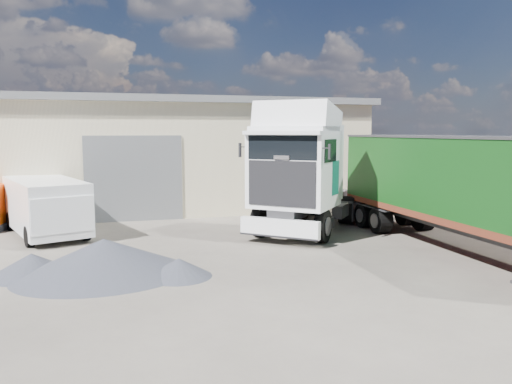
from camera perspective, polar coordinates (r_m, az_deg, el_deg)
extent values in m
plane|color=black|center=(12.33, -2.22, -10.87)|extent=(120.00, 120.00, 0.00)
cube|color=beige|center=(27.63, -22.61, 3.78)|extent=(30.00, 12.00, 5.00)
cube|color=#525557|center=(27.64, -22.87, 9.27)|extent=(30.60, 12.60, 0.30)
cube|color=#525557|center=(21.49, -13.76, 1.49)|extent=(4.00, 0.08, 3.60)
cube|color=#525557|center=(27.65, -22.89, 9.68)|extent=(30.60, 0.40, 0.15)
cube|color=maroon|center=(22.63, 23.33, -0.02)|extent=(0.35, 26.00, 2.50)
cylinder|color=black|center=(17.50, 3.97, -3.60)|extent=(2.76, 2.60, 1.15)
cylinder|color=black|center=(21.02, 7.65, -1.86)|extent=(2.80, 2.64, 1.15)
cylinder|color=black|center=(22.46, 8.80, -1.32)|extent=(2.80, 2.64, 1.15)
cube|color=#2D2D30|center=(19.85, 6.65, -1.20)|extent=(5.38, 6.04, 0.32)
cube|color=white|center=(16.55, 2.70, -4.12)|extent=(2.27, 2.00, 0.59)
cube|color=white|center=(17.60, 4.46, 2.65)|extent=(3.67, 3.64, 2.65)
cube|color=black|center=(16.49, 2.94, 0.96)|extent=(1.84, 1.60, 1.51)
cube|color=black|center=(16.43, 2.99, 5.09)|extent=(1.88, 1.62, 0.81)
cube|color=white|center=(17.76, 4.76, 8.18)|extent=(3.40, 3.33, 1.33)
cube|color=#0D5B4A|center=(18.54, 0.98, 1.97)|extent=(0.54, 0.62, 1.19)
cube|color=#0D5B4A|center=(17.62, 9.08, 1.62)|extent=(0.54, 0.62, 1.19)
cylinder|color=#2D2D30|center=(21.14, 7.86, -0.10)|extent=(1.68, 1.68, 0.13)
cylinder|color=black|center=(20.08, 15.47, -2.73)|extent=(2.31, 0.97, 0.96)
cube|color=#2D2D30|center=(17.06, 21.95, -3.54)|extent=(0.76, 10.88, 0.32)
cube|color=#542013|center=(17.01, 21.99, -2.54)|extent=(2.30, 10.88, 0.22)
cube|color=black|center=(16.86, 22.19, 1.78)|extent=(2.30, 10.88, 2.36)
cube|color=#2D2D30|center=(16.80, 22.38, 5.84)|extent=(2.35, 10.94, 0.07)
cylinder|color=black|center=(18.16, -21.66, -4.39)|extent=(2.18, 1.35, 0.71)
cylinder|color=black|center=(21.46, -23.80, -2.81)|extent=(2.18, 1.35, 0.71)
cube|color=white|center=(19.69, -22.93, -1.33)|extent=(3.55, 5.32, 1.82)
cube|color=white|center=(17.73, -21.52, -2.30)|extent=(2.19, 1.56, 1.18)
cube|color=black|center=(17.85, -21.76, -0.33)|extent=(1.80, 0.70, 0.64)
cone|color=black|center=(13.83, -16.97, -7.10)|extent=(5.31, 5.31, 0.97)
cone|color=black|center=(13.30, -8.80, -8.51)|extent=(1.99, 1.99, 0.49)
cone|color=black|center=(14.53, -24.26, -7.53)|extent=(2.43, 2.43, 0.58)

